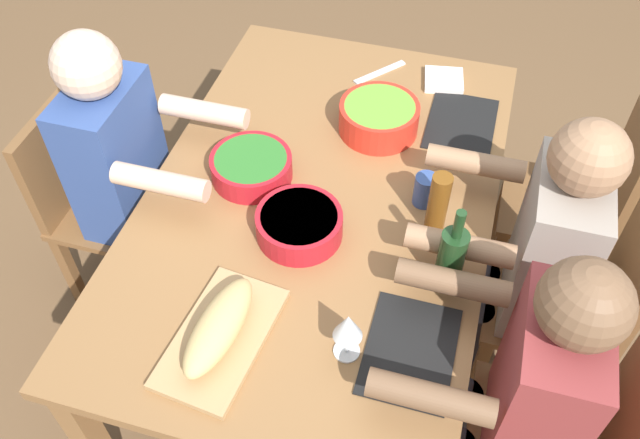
% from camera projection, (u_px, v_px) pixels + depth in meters
% --- Properties ---
extents(ground_plane, '(8.00, 8.00, 0.00)m').
position_uv_depth(ground_plane, '(320.00, 324.00, 2.68)').
color(ground_plane, brown).
extents(dining_table, '(1.70, 1.08, 0.74)m').
position_uv_depth(dining_table, '(320.00, 213.00, 2.18)').
color(dining_table, olive).
rests_on(dining_table, ground_plane).
extents(chair_far_center, '(0.40, 0.40, 0.85)m').
position_uv_depth(chair_far_center, '(578.00, 305.00, 2.16)').
color(chair_far_center, brown).
rests_on(chair_far_center, ground_plane).
extents(diner_far_center, '(0.41, 0.53, 1.20)m').
position_uv_depth(diner_far_center, '(535.00, 251.00, 2.03)').
color(diner_far_center, '#2D2D38').
rests_on(diner_far_center, ground_plane).
extents(chair_far_left, '(0.40, 0.40, 0.85)m').
position_uv_depth(chair_far_left, '(582.00, 202.00, 2.45)').
color(chair_far_left, brown).
rests_on(chair_far_left, ground_plane).
extents(chair_near_center, '(0.40, 0.40, 0.85)m').
position_uv_depth(chair_near_center, '(95.00, 197.00, 2.47)').
color(chair_near_center, brown).
rests_on(chair_near_center, ground_plane).
extents(diner_near_center, '(0.41, 0.53, 1.20)m').
position_uv_depth(diner_near_center, '(128.00, 165.00, 2.27)').
color(diner_near_center, '#2D2D38').
rests_on(diner_near_center, ground_plane).
extents(diner_far_right, '(0.41, 0.53, 1.20)m').
position_uv_depth(diner_far_right, '(522.00, 388.00, 1.73)').
color(diner_far_right, '#2D2D38').
rests_on(diner_far_right, ground_plane).
extents(serving_bowl_salad, '(0.27, 0.27, 0.11)m').
position_uv_depth(serving_bowl_salad, '(379.00, 116.00, 2.28)').
color(serving_bowl_salad, red).
rests_on(serving_bowl_salad, dining_table).
extents(serving_bowl_pasta, '(0.26, 0.26, 0.08)m').
position_uv_depth(serving_bowl_pasta, '(299.00, 223.00, 1.98)').
color(serving_bowl_pasta, '#B21923').
rests_on(serving_bowl_pasta, dining_table).
extents(serving_bowl_greens, '(0.26, 0.26, 0.08)m').
position_uv_depth(serving_bowl_greens, '(251.00, 166.00, 2.15)').
color(serving_bowl_greens, '#B21923').
rests_on(serving_bowl_greens, dining_table).
extents(cutting_board, '(0.42, 0.26, 0.02)m').
position_uv_depth(cutting_board, '(221.00, 338.00, 1.77)').
color(cutting_board, tan).
rests_on(cutting_board, dining_table).
extents(bread_loaf, '(0.33, 0.14, 0.09)m').
position_uv_depth(bread_loaf, '(219.00, 326.00, 1.73)').
color(bread_loaf, tan).
rests_on(bread_loaf, cutting_board).
extents(wine_bottle, '(0.08, 0.08, 0.29)m').
position_uv_depth(wine_bottle, '(451.00, 257.00, 1.82)').
color(wine_bottle, '#193819').
rests_on(wine_bottle, dining_table).
extents(beer_bottle, '(0.06, 0.06, 0.22)m').
position_uv_depth(beer_bottle, '(438.00, 204.00, 1.95)').
color(beer_bottle, brown).
rests_on(beer_bottle, dining_table).
extents(wine_glass, '(0.08, 0.08, 0.17)m').
position_uv_depth(wine_glass, '(348.00, 328.00, 1.67)').
color(wine_glass, silver).
rests_on(wine_glass, dining_table).
extents(cup_far_center, '(0.07, 0.07, 0.11)m').
position_uv_depth(cup_far_center, '(425.00, 190.00, 2.06)').
color(cup_far_center, '#334C8C').
rests_on(cup_far_center, dining_table).
extents(placemat_far_left, '(0.32, 0.23, 0.01)m').
position_uv_depth(placemat_far_left, '(461.00, 123.00, 2.35)').
color(placemat_far_left, black).
rests_on(placemat_far_left, dining_table).
extents(placemat_far_right, '(0.32, 0.23, 0.01)m').
position_uv_depth(placemat_far_right, '(410.00, 351.00, 1.75)').
color(placemat_far_right, black).
rests_on(placemat_far_right, dining_table).
extents(carving_knife, '(0.19, 0.17, 0.01)m').
position_uv_depth(carving_knife, '(380.00, 72.00, 2.54)').
color(carving_knife, silver).
rests_on(carving_knife, dining_table).
extents(napkin_stack, '(0.16, 0.16, 0.02)m').
position_uv_depth(napkin_stack, '(444.00, 80.00, 2.49)').
color(napkin_stack, white).
rests_on(napkin_stack, dining_table).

